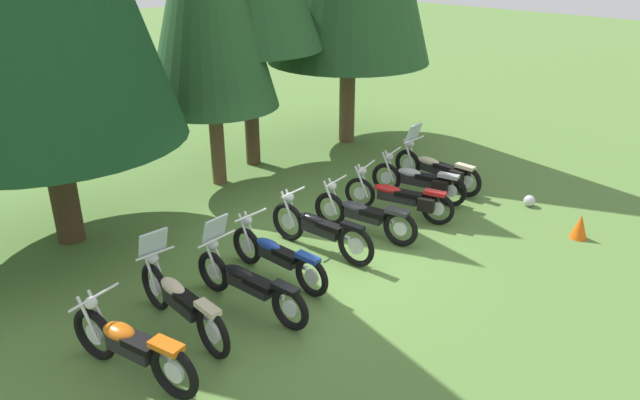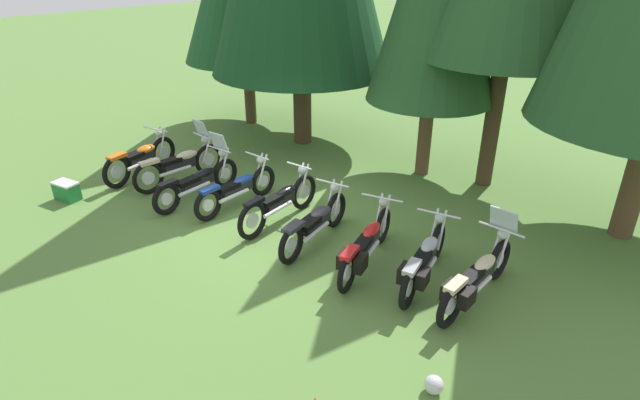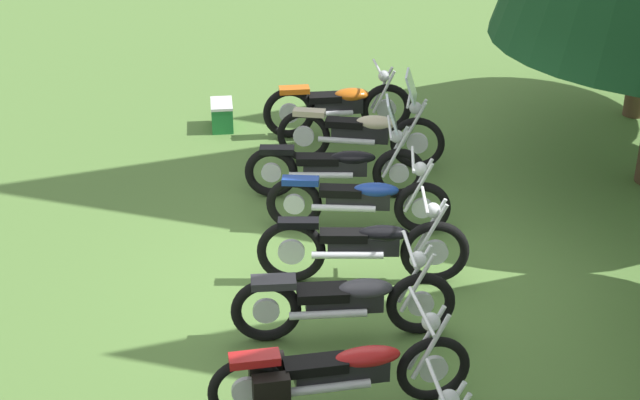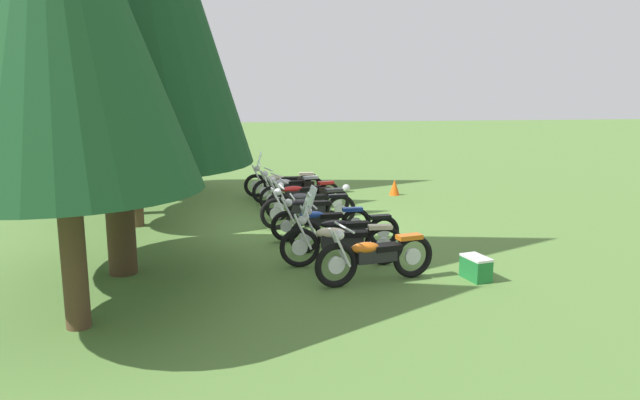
# 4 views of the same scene
# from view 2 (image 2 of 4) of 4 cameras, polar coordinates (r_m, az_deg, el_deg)

# --- Properties ---
(ground_plane) EXTENTS (80.00, 80.00, 0.00)m
(ground_plane) POSITION_cam_2_polar(r_m,az_deg,el_deg) (10.26, -4.81, -2.66)
(ground_plane) COLOR #547A38
(motorcycle_0) EXTENTS (0.83, 2.19, 1.04)m
(motorcycle_0) POSITION_cam_2_polar(r_m,az_deg,el_deg) (12.89, -19.36, 4.43)
(motorcycle_0) COLOR black
(motorcycle_0) RESTS_ON ground_plane
(motorcycle_1) EXTENTS (0.62, 2.33, 1.39)m
(motorcycle_1) POSITION_cam_2_polar(r_m,az_deg,el_deg) (12.24, -15.31, 3.95)
(motorcycle_1) COLOR black
(motorcycle_1) RESTS_ON ground_plane
(motorcycle_2) EXTENTS (0.75, 2.34, 1.35)m
(motorcycle_2) POSITION_cam_2_polar(r_m,az_deg,el_deg) (11.33, -13.43, 2.09)
(motorcycle_2) COLOR black
(motorcycle_2) RESTS_ON ground_plane
(motorcycle_3) EXTENTS (0.70, 2.22, 0.99)m
(motorcycle_3) POSITION_cam_2_polar(r_m,az_deg,el_deg) (10.85, -9.21, 1.26)
(motorcycle_3) COLOR black
(motorcycle_3) RESTS_ON ground_plane
(motorcycle_4) EXTENTS (0.62, 2.32, 1.03)m
(motorcycle_4) POSITION_cam_2_polar(r_m,az_deg,el_deg) (10.12, -4.48, -0.19)
(motorcycle_4) COLOR black
(motorcycle_4) RESTS_ON ground_plane
(motorcycle_5) EXTENTS (0.76, 2.22, 1.00)m
(motorcycle_5) POSITION_cam_2_polar(r_m,az_deg,el_deg) (9.39, -0.54, -2.52)
(motorcycle_5) COLOR black
(motorcycle_5) RESTS_ON ground_plane
(motorcycle_6) EXTENTS (1.03, 2.30, 0.99)m
(motorcycle_6) POSITION_cam_2_polar(r_m,az_deg,el_deg) (8.75, 5.11, -4.95)
(motorcycle_6) COLOR black
(motorcycle_6) RESTS_ON ground_plane
(motorcycle_7) EXTENTS (0.91, 2.15, 1.00)m
(motorcycle_7) POSITION_cam_2_polar(r_m,az_deg,el_deg) (8.46, 11.51, -6.61)
(motorcycle_7) COLOR black
(motorcycle_7) RESTS_ON ground_plane
(motorcycle_8) EXTENTS (0.75, 2.32, 1.36)m
(motorcycle_8) POSITION_cam_2_polar(r_m,az_deg,el_deg) (8.24, 17.07, -8.21)
(motorcycle_8) COLOR black
(motorcycle_8) RESTS_ON ground_plane
(picnic_cooler) EXTENTS (0.61, 0.44, 0.41)m
(picnic_cooler) POSITION_cam_2_polar(r_m,az_deg,el_deg) (12.41, -26.44, 0.92)
(picnic_cooler) COLOR #1E7233
(picnic_cooler) RESTS_ON ground_plane
(dropped_helmet) EXTENTS (0.24, 0.24, 0.24)m
(dropped_helmet) POSITION_cam_2_polar(r_m,az_deg,el_deg) (6.86, 12.59, -19.49)
(dropped_helmet) COLOR silver
(dropped_helmet) RESTS_ON ground_plane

